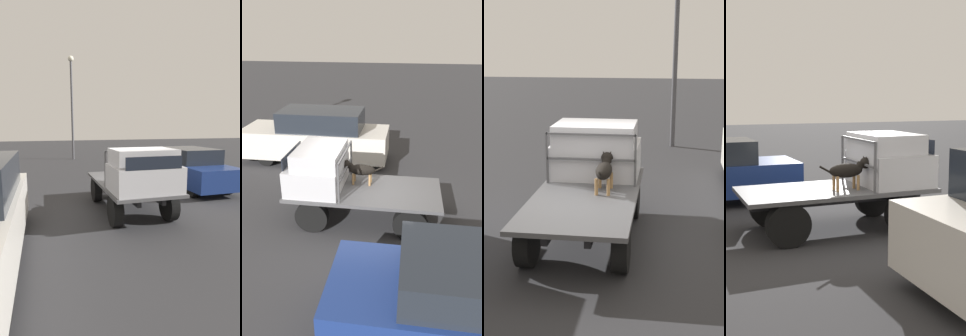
{
  "view_description": "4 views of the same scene",
  "coord_description": "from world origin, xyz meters",
  "views": [
    {
      "loc": [
        7.27,
        -2.44,
        2.5
      ],
      "look_at": [
        0.11,
        -0.3,
        1.31
      ],
      "focal_mm": 28.0,
      "sensor_mm": 36.0,
      "label": 1
    },
    {
      "loc": [
        -1.04,
        7.36,
        4.66
      ],
      "look_at": [
        0.11,
        -0.3,
        1.31
      ],
      "focal_mm": 35.0,
      "sensor_mm": 36.0,
      "label": 2
    },
    {
      "loc": [
        -7.79,
        -1.38,
        3.45
      ],
      "look_at": [
        0.11,
        -0.3,
        1.31
      ],
      "focal_mm": 50.0,
      "sensor_mm": 36.0,
      "label": 3
    },
    {
      "loc": [
        -3.29,
        -8.65,
        2.64
      ],
      "look_at": [
        0.11,
        -0.3,
        1.31
      ],
      "focal_mm": 50.0,
      "sensor_mm": 36.0,
      "label": 4
    }
  ],
  "objects": [
    {
      "name": "ground_plane",
      "position": [
        0.0,
        0.0,
        0.0
      ],
      "size": [
        80.0,
        80.0,
        0.0
      ],
      "primitive_type": "plane",
      "color": "#2D2D30"
    },
    {
      "name": "dog",
      "position": [
        0.2,
        -0.3,
        1.27
      ],
      "size": [
        1.12,
        0.28,
        0.66
      ],
      "rotation": [
        0.0,
        0.0,
        -0.09
      ],
      "color": "#9E7547",
      "rests_on": "flatbed_truck"
    },
    {
      "name": "flatbed_truck",
      "position": [
        0.0,
        0.0,
        0.61
      ],
      "size": [
        3.83,
        1.81,
        0.87
      ],
      "color": "black",
      "rests_on": "ground"
    },
    {
      "name": "truck_headboard",
      "position": [
        0.48,
        0.0,
        1.51
      ],
      "size": [
        0.04,
        1.69,
        0.98
      ],
      "color": "#4C4C4F",
      "rests_on": "flatbed_truck"
    },
    {
      "name": "truck_cab",
      "position": [
        1.18,
        0.0,
        1.37
      ],
      "size": [
        1.31,
        1.69,
        1.07
      ],
      "color": "#B7B7BC",
      "rests_on": "flatbed_truck"
    }
  ]
}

